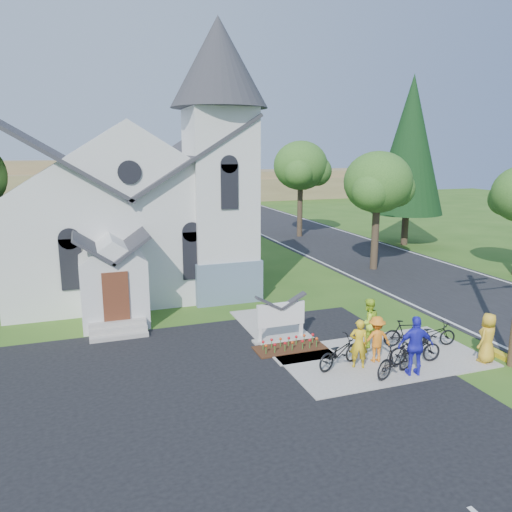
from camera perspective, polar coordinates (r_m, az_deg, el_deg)
name	(u,v)px	position (r m, az deg, el deg)	size (l,w,h in m)	color
ground	(351,370)	(17.22, 10.75, -12.70)	(120.00, 120.00, 0.00)	#315C1A
parking_lot	(143,444)	(13.53, -12.74, -20.20)	(20.00, 16.00, 0.02)	black
road	(368,257)	(34.42, 12.69, -0.13)	(8.00, 90.00, 0.02)	black
sidewalk	(381,357)	(18.34, 14.10, -11.18)	(7.00, 4.00, 0.05)	gray
church	(133,188)	(26.09, -13.84, 7.59)	(12.35, 12.00, 13.00)	white
church_sign	(281,315)	(19.00, 2.85, -6.74)	(2.20, 0.40, 1.70)	gray
flower_bed	(290,348)	(18.58, 3.88, -10.48)	(2.60, 1.10, 0.07)	#371F0F
tree_road_near	(378,183)	(30.40, 13.75, 8.13)	(4.00, 4.00, 7.05)	#3A2A1F
tree_road_mid	(301,166)	(41.14, 5.13, 10.21)	(4.40, 4.40, 7.80)	#3A2A1F
conifer	(410,145)	(38.97, 17.21, 11.98)	(5.20, 5.20, 12.40)	#3A2A1F
distant_hills	(166,185)	(70.85, -10.24, 7.97)	(61.00, 10.00, 5.60)	olive
cyclist_0	(359,343)	(17.05, 11.67, -9.76)	(0.61, 0.40, 1.67)	gold
bike_0	(340,352)	(17.09, 9.52, -10.79)	(0.68, 1.95, 1.02)	black
cyclist_1	(368,323)	(18.80, 12.69, -7.44)	(0.89, 0.69, 1.83)	#B9E82B
bike_1	(396,359)	(16.84, 15.66, -11.30)	(0.52, 1.85, 1.11)	black
cyclist_2	(416,346)	(16.92, 17.79, -9.74)	(1.15, 0.48, 1.97)	#2A29D1
bike_2	(415,349)	(17.94, 17.69, -10.10)	(0.68, 1.94, 1.02)	black
cyclist_3	(376,339)	(17.66, 13.59, -9.20)	(1.03, 0.59, 1.60)	orange
bike_3	(406,333)	(19.30, 16.76, -8.45)	(0.47, 1.68, 1.01)	black
cyclist_4	(488,338)	(18.84, 24.96, -8.46)	(0.84, 0.55, 1.72)	gold
bike_4	(433,334)	(19.66, 19.53, -8.39)	(0.61, 1.75, 0.92)	black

